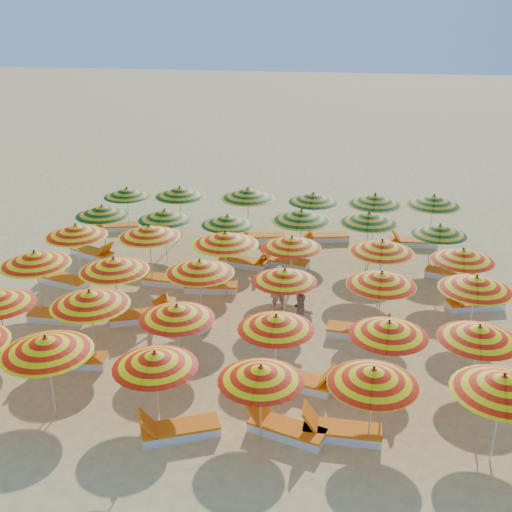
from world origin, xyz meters
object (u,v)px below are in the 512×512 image
(umbrella_31, at_px, (180,192))
(umbrella_29, at_px, (440,230))
(umbrella_22, at_px, (382,246))
(lounger_10, at_px, (63,280))
(lounger_1, at_px, (285,429))
(umbrella_27, at_px, (302,216))
(umbrella_14, at_px, (200,267))
(umbrella_8, at_px, (177,312))
(lounger_4, at_px, (299,381))
(lounger_5, at_px, (363,387))
(umbrella_11, at_px, (479,333))
(umbrella_21, at_px, (292,242))
(umbrella_19, at_px, (149,231))
(umbrella_4, at_px, (373,376))
(lounger_14, at_px, (93,253))
(umbrella_2, at_px, (155,360))
(lounger_15, at_px, (245,262))
(lounger_13, at_px, (473,304))
(lounger_11, at_px, (171,280))
(umbrella_9, at_px, (276,322))
(lounger_3, at_px, (71,360))
(beachgoer_b, at_px, (301,316))
(lounger_7, at_px, (141,316))
(lounger_21, at_px, (412,242))
(umbrella_12, at_px, (35,258))
(umbrella_35, at_px, (434,200))
(umbrella_20, at_px, (225,238))
(umbrella_32, at_px, (248,193))
(umbrella_16, at_px, (382,279))
(lounger_0, at_px, (178,430))
(umbrella_30, at_px, (127,192))
(umbrella_7, at_px, (90,298))
(umbrella_1, at_px, (46,345))
(lounger_19, at_px, (261,237))
(umbrella_17, at_px, (476,283))
(umbrella_25, at_px, (165,215))
(lounger_2, at_px, (340,431))
(lounger_9, at_px, (359,331))
(umbrella_26, at_px, (227,220))
(umbrella_34, at_px, (375,199))
(lounger_18, at_px, (117,227))
(umbrella_5, at_px, (503,384))
(lounger_17, at_px, (453,274))
(lounger_6, at_px, (60,316))
(lounger_8, at_px, (181,319))

(umbrella_31, bearing_deg, umbrella_29, -14.81)
(umbrella_22, xyz_separation_m, lounger_10, (-10.27, -0.21, -1.69))
(lounger_1, bearing_deg, umbrella_27, -69.27)
(umbrella_14, bearing_deg, umbrella_8, -89.85)
(umbrella_22, bearing_deg, lounger_4, -112.29)
(lounger_5, bearing_deg, umbrella_11, 14.74)
(umbrella_21, bearing_deg, lounger_5, -66.96)
(umbrella_8, distance_m, umbrella_19, 5.46)
(umbrella_4, distance_m, lounger_14, 13.47)
(umbrella_2, xyz_separation_m, lounger_15, (0.47, 9.12, -1.58))
(lounger_13, bearing_deg, umbrella_4, 47.59)
(lounger_11, bearing_deg, umbrella_2, -74.00)
(umbrella_9, bearing_deg, lounger_3, 178.98)
(umbrella_11, relative_size, beachgoer_b, 1.78)
(lounger_7, distance_m, lounger_21, 11.06)
(umbrella_12, height_order, umbrella_35, umbrella_12)
(beachgoer_b, bearing_deg, umbrella_19, 126.46)
(umbrella_20, distance_m, lounger_4, 5.75)
(umbrella_27, bearing_deg, umbrella_32, 134.24)
(umbrella_12, distance_m, umbrella_35, 13.95)
(umbrella_16, height_order, lounger_0, umbrella_16)
(lounger_14, bearing_deg, umbrella_30, 103.71)
(lounger_4, bearing_deg, umbrella_7, -169.95)
(umbrella_16, distance_m, lounger_15, 6.44)
(umbrella_27, bearing_deg, umbrella_1, -117.53)
(umbrella_22, bearing_deg, lounger_11, 177.86)
(umbrella_29, relative_size, lounger_19, 1.06)
(umbrella_17, height_order, lounger_19, umbrella_17)
(umbrella_7, relative_size, umbrella_8, 0.96)
(umbrella_8, distance_m, umbrella_25, 7.32)
(lounger_2, distance_m, lounger_11, 9.07)
(lounger_0, height_order, lounger_9, same)
(umbrella_26, bearing_deg, umbrella_34, 25.94)
(lounger_18, height_order, lounger_21, same)
(umbrella_4, xyz_separation_m, umbrella_27, (-2.19, 9.31, 0.15))
(lounger_13, bearing_deg, lounger_19, -50.42)
(beachgoer_b, bearing_deg, lounger_21, 39.22)
(lounger_11, height_order, lounger_15, same)
(umbrella_5, bearing_deg, lounger_15, 125.59)
(umbrella_30, distance_m, umbrella_31, 2.18)
(lounger_1, bearing_deg, lounger_18, -37.60)
(umbrella_22, xyz_separation_m, umbrella_30, (-9.64, 4.75, -0.16))
(umbrella_9, xyz_separation_m, umbrella_16, (2.56, 2.74, 0.05))
(umbrella_16, bearing_deg, umbrella_25, 149.00)
(lounger_13, relative_size, lounger_21, 1.04)
(umbrella_21, bearing_deg, lounger_17, 19.49)
(umbrella_2, distance_m, lounger_2, 4.30)
(lounger_6, xyz_separation_m, lounger_21, (10.73, 7.55, 0.00))
(lounger_5, xyz_separation_m, lounger_8, (-5.19, 2.71, 0.00))
(lounger_18, bearing_deg, lounger_0, 100.40)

